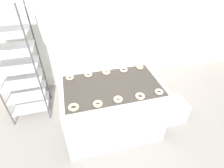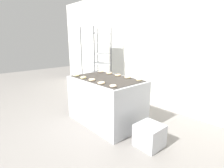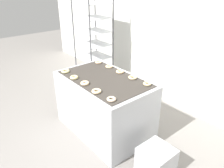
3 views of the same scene
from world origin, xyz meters
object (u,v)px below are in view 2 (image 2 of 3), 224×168
Objects in this scene: fryer_machine at (106,100)px; glaze_bin at (149,135)px; donut_far_left at (109,73)px; donut_near_left at (83,78)px; donut_far_leftmost at (101,71)px; donut_near_leftmost at (76,75)px; donut_far_center at (118,75)px; donut_near_right at (101,83)px; donut_far_rightmost at (139,80)px; donut_near_rightmost at (113,86)px; donut_far_right at (128,77)px; donut_near_center at (92,80)px; baking_rack_cart at (96,63)px.

glaze_bin is at bearing -2.34° from fryer_machine.
fryer_machine is at bearing -49.30° from donut_far_left.
donut_far_leftmost is at bearing 113.89° from donut_near_left.
donut_far_leftmost is at bearing 89.95° from donut_near_leftmost.
donut_far_leftmost is at bearing -179.58° from donut_far_center.
glaze_bin is (1.06, -0.04, -0.26)m from fryer_machine.
donut_far_rightmost is at bearing 68.11° from donut_near_right.
donut_far_rightmost is at bearing 90.91° from donut_near_rightmost.
donut_near_leftmost is 1.03× the size of donut_far_right.
donut_near_left reaches higher than donut_far_center.
donut_far_center is 1.08× the size of donut_far_rightmost.
donut_near_left is 0.69m from donut_far_leftmost.
glaze_bin is 3.21× the size of donut_near_center.
donut_far_leftmost is (0.00, 0.61, -0.00)m from donut_near_leftmost.
donut_near_left reaches higher than donut_far_right.
donut_far_leftmost reaches higher than fryer_machine.
donut_near_right is (0.28, -0.01, -0.00)m from donut_near_center.
donut_near_left is at bearing -178.63° from donut_near_rightmost.
donut_near_left is 1.03× the size of donut_near_rightmost.
donut_near_left is 1.02× the size of donut_far_leftmost.
donut_near_leftmost is 0.81m from donut_near_right.
donut_far_rightmost is at bearing 30.29° from donut_near_leftmost.
donut_near_right reaches higher than donut_far_rightmost.
baking_rack_cart is 5.05× the size of glaze_bin.
donut_far_left is (0.26, 0.01, 0.00)m from donut_far_leftmost.
donut_near_center is 0.95× the size of donut_far_right.
donut_near_center reaches higher than donut_far_left.
donut_far_leftmost is 0.97× the size of donut_far_left.
donut_far_left is at bearing 130.70° from fryer_machine.
donut_near_rightmost is 0.93× the size of donut_far_center.
donut_near_left is at bearing -140.92° from donut_far_rightmost.
donut_near_center reaches higher than glaze_bin.
donut_far_rightmost is at bearing -0.27° from donut_far_left.
donut_far_left is at bearing 91.34° from donut_near_left.
fryer_machine is 11.62× the size of donut_near_right.
donut_far_right is at bearing 90.87° from donut_near_right.
donut_far_right reaches higher than glaze_bin.
fryer_machine is 0.61m from donut_near_left.
donut_near_leftmost is at bearing -130.77° from donut_far_center.
donut_far_leftmost and donut_far_rightmost have the same top height.
donut_near_rightmost is (0.80, 0.02, -0.00)m from donut_near_left.
donut_far_rightmost is (0.79, 0.64, -0.00)m from donut_near_left.
donut_near_leftmost is at bearing -90.05° from donut_far_leftmost.
donut_far_leftmost is at bearing -179.50° from donut_far_rightmost.
fryer_machine is 12.08× the size of donut_far_left.
donut_far_right is (1.54, -0.43, -0.06)m from baking_rack_cart.
donut_far_rightmost is (-0.01, 0.62, -0.00)m from donut_near_rightmost.
donut_far_right is at bearing 114.25° from donut_near_rightmost.
donut_far_leftmost is (-0.54, 0.31, 0.45)m from fryer_machine.
fryer_machine is 0.75× the size of baking_rack_cart.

